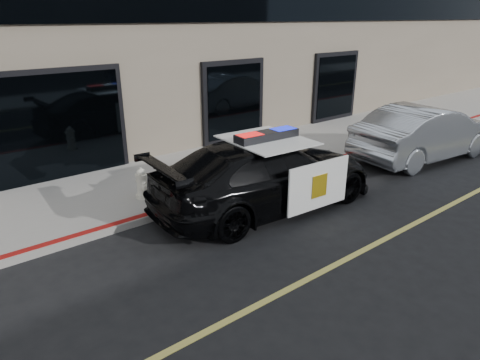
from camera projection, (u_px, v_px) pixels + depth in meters
ground at (278, 295)px, 6.60m from camera, size 120.00×120.00×0.00m
sidewalk_n at (130, 189)px, 10.41m from camera, size 60.00×3.50×0.15m
police_car at (266, 174)px, 9.40m from camera, size 2.80×5.57×1.74m
silver_sedan at (426, 133)px, 12.61m from camera, size 2.72×5.24×1.61m
fire_hydrant at (142, 184)px, 9.64m from camera, size 0.32×0.45×0.71m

